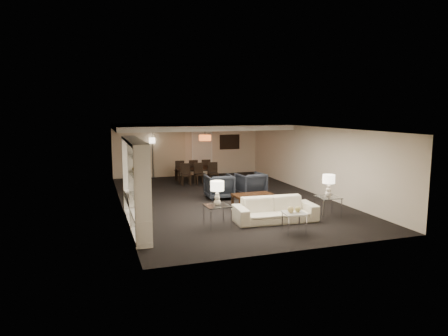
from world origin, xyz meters
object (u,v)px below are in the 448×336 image
Objects in this scene: sofa at (275,210)px; chair_nl at (186,175)px; chair_fm at (192,170)px; television at (134,184)px; armchair_left at (219,187)px; chair_nr at (214,173)px; floor_lamp at (153,158)px; vase_amber at (136,168)px; chair_fr at (205,169)px; table_lamp_left at (217,193)px; pendant_light at (205,138)px; marble_table at (294,223)px; side_table_left at (217,216)px; armchair_right at (251,185)px; chair_nm at (200,174)px; floor_speaker at (136,199)px; table_lamp_right at (329,186)px; side_table_right at (328,206)px; dining_table at (196,175)px; coffee_table at (253,201)px; vase_blue at (140,194)px; chair_fl at (179,170)px.

sofa is 6.22m from chair_nl.
television is at bearing 61.82° from chair_fm.
armchair_left is at bearing -56.24° from television.
floor_lamp reaches higher than chair_nr.
vase_amber is (-3.77, 0.26, 1.31)m from sofa.
chair_nl is at bearing 51.61° from chair_fr.
chair_nl is (2.62, 5.85, -1.20)m from vase_amber.
pendant_light is at bearing 76.98° from table_lamp_left.
vase_amber is (-3.77, 1.36, 1.38)m from marble_table.
table_lamp_left is 1.24× the size of marble_table.
chair_nr is (0.21, -0.56, -1.47)m from pendant_light.
side_table_left is at bearing 80.17° from chair_fm.
armchair_right is 0.87× the size of television.
chair_nm is (-0.55, 7.21, 0.19)m from marble_table.
chair_nr is (-0.55, 2.81, 0.02)m from armchair_right.
side_table_left is 0.62m from table_lamp_left.
table_lamp_left is 6.16m from chair_nl.
vase_amber is at bearing -121.56° from chair_nm.
table_lamp_left is (0.00, 0.00, 0.62)m from side_table_left.
floor_speaker is (-3.66, 2.70, 0.29)m from marble_table.
marble_table is (-1.70, -1.10, -0.65)m from table_lamp_right.
table_lamp_left is (-2.30, -3.30, 0.49)m from armchair_right.
dining_table is at bearing 108.40° from side_table_right.
dining_table is (-0.55, 5.16, 0.08)m from coffee_table.
chair_nr is 3.22m from floor_lamp.
chair_nm is at bearing 1.74° from chair_nl.
floor_speaker is (-3.66, -0.00, 0.32)m from coffee_table.
pendant_light is 2.94× the size of vase_amber.
pendant_light is at bearing 76.98° from side_table_left.
chair_nl is at bearing 104.29° from coffee_table.
chair_nl is 1.00× the size of chair_nm.
dining_table is 0.90m from chair_nl.
chair_fr is (-0.55, 4.11, 0.02)m from armchair_right.
marble_table is 0.59× the size of chair_nr.
television is (-4.34, -2.10, 0.63)m from armchair_right.
vase_blue reaches higher than chair_fm.
floor_speaker reaches higher than coffee_table.
side_table_left is 1.20× the size of marble_table.
armchair_right is 0.51× the size of floor_lamp.
floor_speaker is at bearing 140.78° from side_table_left.
armchair_right is 2.87m from chair_nr.
chair_fl is (-0.55, 4.11, 0.02)m from armchair_left.
chair_nm is at bearing 79.34° from table_lamp_left.
armchair_right is 3.51m from table_lamp_right.
armchair_right is at bearing -65.92° from dining_table.
television is 0.99× the size of floor_speaker.
pendant_light reaches higher than chair_fr.
coffee_table is 1.94× the size of table_lamp_right.
coffee_table is at bearing 111.16° from armchair_left.
chair_fl reaches higher than side_table_left.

